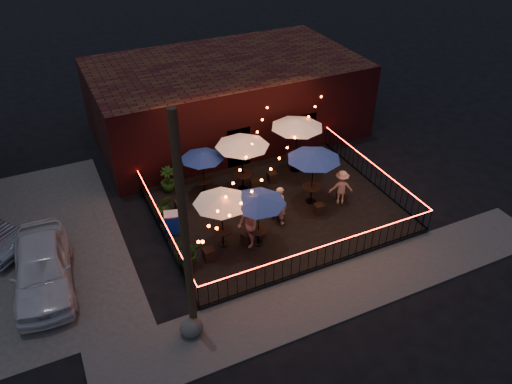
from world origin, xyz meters
The scene contains 36 objects.
ground centered at (0.00, 0.00, 0.00)m, with size 110.00×110.00×0.00m, color black.
patio centered at (0.00, 2.00, 0.07)m, with size 10.00×8.00×0.15m, color black.
sidewalk centered at (0.00, -3.25, 0.03)m, with size 18.00×2.50×0.05m, color #423F3D.
brick_building centered at (1.00, 9.99, 2.00)m, with size 14.00×8.00×4.00m.
utility_pole centered at (-5.40, -2.60, 4.00)m, with size 0.26×0.26×8.00m, color #342415.
fence_front centered at (0.00, -2.00, 0.66)m, with size 10.00×0.04×1.04m.
fence_left centered at (-5.00, 2.00, 0.66)m, with size 0.04×8.00×1.04m.
fence_right centered at (5.00, 2.00, 0.66)m, with size 0.04×8.00×1.04m.
festoon_lights centered at (-1.01, 1.70, 2.52)m, with size 10.02×8.72×1.32m.
cafe_table_0 centered at (-2.98, 0.79, 2.33)m, with size 2.79×2.79×2.39m.
cafe_table_1 centered at (-2.38, 4.52, 2.11)m, with size 2.38×2.38×2.15m.
cafe_table_2 centered at (-1.70, 0.23, 2.30)m, with size 2.60×2.60×2.36m.
cafe_table_3 centered at (-0.67, 4.05, 2.58)m, with size 3.05×3.05×2.66m.
cafe_table_4 centered at (1.66, 1.85, 2.50)m, with size 2.52×2.52×2.57m.
cafe_table_5 centered at (2.31, 4.47, 2.65)m, with size 2.80×2.80×2.74m.
bistro_chair_0 centered at (-3.80, 0.22, 0.40)m, with size 0.42×0.42×0.49m, color black.
bistro_chair_1 centered at (-2.07, 0.52, 0.37)m, with size 0.36×0.36×0.43m, color black.
bistro_chair_2 centered at (-3.81, 3.69, 0.40)m, with size 0.42×0.42×0.50m, color black.
bistro_chair_3 centered at (-2.11, 3.88, 0.39)m, with size 0.40×0.40×0.47m, color black.
bistro_chair_4 centered at (-1.43, 0.70, 0.35)m, with size 0.34×0.34×0.40m, color black.
bistro_chair_5 centered at (-0.24, 1.33, 0.37)m, with size 0.38×0.38×0.45m, color black.
bistro_chair_6 centered at (-0.18, 3.81, 0.38)m, with size 0.39×0.39×0.46m, color black.
bistro_chair_7 centered at (0.83, 4.04, 0.39)m, with size 0.40×0.40×0.47m, color black.
bistro_chair_8 centered at (1.53, 0.95, 0.37)m, with size 0.38×0.38×0.45m, color black.
bistro_chair_9 centered at (2.93, 1.30, 0.39)m, with size 0.40×0.40×0.47m, color black.
bistro_chair_10 centered at (3.00, 4.56, 0.35)m, with size 0.34×0.34×0.40m, color black.
bistro_chair_11 centered at (3.60, 4.41, 0.37)m, with size 0.38×0.38×0.45m, color black.
patron_a centered at (-0.30, 1.11, 1.04)m, with size 0.65×0.42×1.77m, color #D69D8B.
patron_b centered at (-2.10, 0.37, 1.10)m, with size 0.93×0.72×1.91m, color tan.
patron_c centered at (2.80, 1.24, 0.96)m, with size 1.04×0.60×1.61m, color #CFA48F.
potted_shrub_a centered at (-4.60, 0.30, 0.74)m, with size 1.07×0.93×1.19m, color #15380C.
potted_shrub_b centered at (-4.60, 3.35, 0.78)m, with size 0.69×0.56×1.26m, color #123C0F.
potted_shrub_c centered at (-3.83, 5.37, 0.76)m, with size 0.68×0.68×1.21m, color #113F0F.
cooler centered at (-4.50, 2.39, 0.62)m, with size 0.81×0.67×0.93m.
boulder centered at (-5.55, -2.81, 0.33)m, with size 0.84×0.72×0.66m, color #4D4D48.
car_white centered at (-9.61, 1.61, 0.85)m, with size 2.00×4.97×1.69m, color silver.
Camera 1 is at (-8.26, -13.51, 13.19)m, focal length 35.00 mm.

